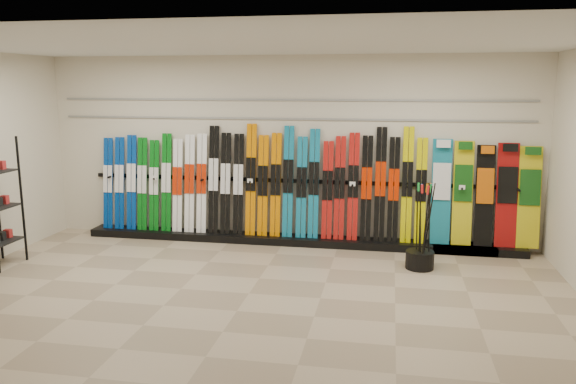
# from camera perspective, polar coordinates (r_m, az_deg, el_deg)

# --- Properties ---
(floor) EXTENTS (8.00, 8.00, 0.00)m
(floor) POSITION_cam_1_polar(r_m,az_deg,el_deg) (7.06, -3.98, -10.24)
(floor) COLOR gray
(floor) RESTS_ON ground
(back_wall) EXTENTS (8.00, 0.00, 8.00)m
(back_wall) POSITION_cam_1_polar(r_m,az_deg,el_deg) (9.09, -0.21, 4.30)
(back_wall) COLOR beige
(back_wall) RESTS_ON floor
(ceiling) EXTENTS (8.00, 8.00, 0.00)m
(ceiling) POSITION_cam_1_polar(r_m,az_deg,el_deg) (6.60, -4.34, 14.83)
(ceiling) COLOR silver
(ceiling) RESTS_ON back_wall
(ski_rack_base) EXTENTS (8.00, 0.40, 0.12)m
(ski_rack_base) POSITION_cam_1_polar(r_m,az_deg,el_deg) (9.12, 0.94, -4.91)
(ski_rack_base) COLOR black
(ski_rack_base) RESTS_ON floor
(skis) EXTENTS (5.37, 0.25, 1.80)m
(skis) POSITION_cam_1_polar(r_m,az_deg,el_deg) (9.09, -2.94, 0.74)
(skis) COLOR #053997
(skis) RESTS_ON ski_rack_base
(snowboards) EXTENTS (1.59, 0.25, 1.60)m
(snowboards) POSITION_cam_1_polar(r_m,az_deg,el_deg) (9.00, 19.40, -0.26)
(snowboards) COLOR #14728C
(snowboards) RESTS_ON ski_rack_base
(pole_bin) EXTENTS (0.39, 0.39, 0.25)m
(pole_bin) POSITION_cam_1_polar(r_m,az_deg,el_deg) (8.12, 13.23, -6.72)
(pole_bin) COLOR black
(pole_bin) RESTS_ON floor
(ski_poles) EXTENTS (0.26, 0.30, 1.18)m
(ski_poles) POSITION_cam_1_polar(r_m,az_deg,el_deg) (8.03, 13.69, -3.36)
(ski_poles) COLOR black
(ski_poles) RESTS_ON pole_bin
(slatwall_rail_0) EXTENTS (7.60, 0.02, 0.03)m
(slatwall_rail_0) POSITION_cam_1_polar(r_m,az_deg,el_deg) (9.03, -0.23, 7.45)
(slatwall_rail_0) COLOR gray
(slatwall_rail_0) RESTS_ON back_wall
(slatwall_rail_1) EXTENTS (7.60, 0.02, 0.03)m
(slatwall_rail_1) POSITION_cam_1_polar(r_m,az_deg,el_deg) (9.01, -0.23, 9.35)
(slatwall_rail_1) COLOR gray
(slatwall_rail_1) RESTS_ON back_wall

